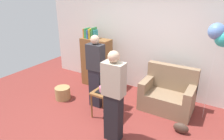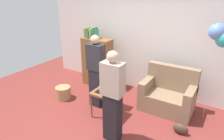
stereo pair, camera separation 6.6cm
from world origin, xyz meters
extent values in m
plane|color=maroon|center=(0.00, 0.00, 0.00)|extent=(8.00, 8.00, 0.00)
cube|color=silver|center=(0.00, 2.05, 1.35)|extent=(6.00, 0.10, 2.70)
cube|color=#8C7054|center=(0.78, 1.32, 0.20)|extent=(1.10, 0.70, 0.40)
cube|color=#8C7054|center=(0.78, 1.59, 0.68)|extent=(1.10, 0.16, 0.56)
cube|color=#8C7054|center=(0.31, 1.32, 0.52)|extent=(0.16, 0.70, 0.24)
cube|color=#8C7054|center=(1.25, 1.32, 0.52)|extent=(0.16, 0.70, 0.24)
cube|color=brown|center=(-1.26, 1.58, 0.65)|extent=(0.80, 0.36, 1.30)
cube|color=orange|center=(-1.59, 1.58, 1.42)|extent=(0.03, 0.21, 0.24)
cube|color=#38934C|center=(-1.54, 1.58, 1.43)|extent=(0.05, 0.22, 0.26)
cube|color=#38934C|center=(-1.49, 1.58, 1.41)|extent=(0.03, 0.22, 0.21)
cube|color=#3366B7|center=(-1.45, 1.58, 1.41)|extent=(0.04, 0.26, 0.22)
cube|color=gold|center=(-1.40, 1.58, 1.43)|extent=(0.05, 0.22, 0.25)
cube|color=#38934C|center=(-1.35, 1.58, 1.40)|extent=(0.04, 0.19, 0.21)
cube|color=#38934C|center=(-1.31, 1.58, 1.45)|extent=(0.03, 0.21, 0.29)
cube|color=teal|center=(-1.27, 1.58, 1.41)|extent=(0.04, 0.18, 0.23)
cube|color=brown|center=(-0.24, 0.44, 0.55)|extent=(0.48, 0.48, 0.04)
cylinder|color=brown|center=(-0.45, 0.23, 0.26)|extent=(0.04, 0.04, 0.53)
cylinder|color=brown|center=(-0.03, 0.23, 0.26)|extent=(0.04, 0.04, 0.53)
cylinder|color=brown|center=(-0.45, 0.65, 0.26)|extent=(0.04, 0.04, 0.53)
cylinder|color=brown|center=(-0.03, 0.65, 0.26)|extent=(0.04, 0.04, 0.53)
cube|color=black|center=(-0.24, 0.44, 0.58)|extent=(0.32, 0.32, 0.02)
cylinder|color=#D66B93|center=(-0.24, 0.44, 0.63)|extent=(0.26, 0.26, 0.09)
cylinder|color=#66B2E5|center=(-0.18, 0.44, 0.70)|extent=(0.01, 0.01, 0.05)
cylinder|color=#66B2E5|center=(-0.15, 0.47, 0.71)|extent=(0.01, 0.01, 0.06)
cylinder|color=#66B2E5|center=(-0.21, 0.49, 0.70)|extent=(0.01, 0.01, 0.05)
cylinder|color=#F2CC4C|center=(-0.24, 0.49, 0.71)|extent=(0.01, 0.01, 0.06)
cylinder|color=#EA668C|center=(-0.28, 0.50, 0.70)|extent=(0.01, 0.01, 0.06)
cylinder|color=#F2CC4C|center=(-0.29, 0.46, 0.71)|extent=(0.01, 0.01, 0.06)
cylinder|color=#F2CC4C|center=(-0.31, 0.43, 0.71)|extent=(0.01, 0.01, 0.06)
cylinder|color=#66B2E5|center=(-0.30, 0.40, 0.71)|extent=(0.01, 0.01, 0.06)
cylinder|color=#F2CC4C|center=(-0.27, 0.36, 0.70)|extent=(0.01, 0.01, 0.06)
cylinder|color=#F2CC4C|center=(-0.23, 0.35, 0.70)|extent=(0.01, 0.01, 0.05)
cylinder|color=#F2CC4C|center=(-0.20, 0.38, 0.70)|extent=(0.01, 0.01, 0.05)
cylinder|color=#66B2E5|center=(-0.18, 0.40, 0.70)|extent=(0.01, 0.01, 0.05)
cube|color=#23232D|center=(-0.64, 0.68, 0.44)|extent=(0.28, 0.20, 0.88)
cube|color=#2D2D33|center=(-0.64, 0.68, 1.16)|extent=(0.36, 0.22, 0.56)
sphere|color=#D1A889|center=(-0.64, 0.68, 1.53)|extent=(0.19, 0.19, 0.19)
cube|color=black|center=(0.26, -0.09, 0.44)|extent=(0.28, 0.20, 0.88)
cube|color=#B2A893|center=(0.26, -0.09, 1.16)|extent=(0.36, 0.22, 0.56)
sphere|color=#D1A889|center=(0.26, -0.09, 1.53)|extent=(0.19, 0.19, 0.19)
cylinder|color=#A88451|center=(-1.52, 0.50, 0.15)|extent=(0.36, 0.36, 0.30)
ellipsoid|color=#473328|center=(1.26, 0.68, 0.10)|extent=(0.28, 0.14, 0.20)
cylinder|color=silver|center=(1.53, 1.41, 0.82)|extent=(0.00, 0.00, 1.64)
sphere|color=#2DADA8|center=(1.63, 1.49, 1.71)|extent=(0.31, 0.31, 0.31)
sphere|color=#668ED6|center=(1.49, 1.47, 1.79)|extent=(0.31, 0.31, 0.31)
sphere|color=#2DADA8|center=(1.62, 1.47, 1.67)|extent=(0.31, 0.31, 0.31)
camera|label=1|loc=(1.75, -2.63, 2.49)|focal=32.58mm
camera|label=2|loc=(1.81, -2.59, 2.49)|focal=32.58mm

